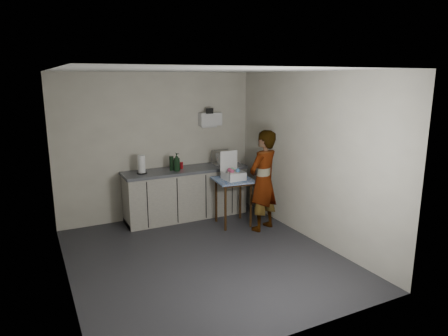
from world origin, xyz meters
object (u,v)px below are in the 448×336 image
soap_bottle (177,162)px  dish_rack (222,161)px  standing_man (263,181)px  kitchen_counter (186,195)px  dark_bottle (172,163)px  bakery_box (233,173)px  side_table (233,185)px  soda_can (181,165)px  paper_towel (142,165)px

soap_bottle → dish_rack: bearing=7.8°
soap_bottle → dish_rack: 0.97m
dish_rack → standing_man: bearing=-81.6°
kitchen_counter → dark_bottle: bearing=-176.3°
soap_bottle → bakery_box: 1.01m
kitchen_counter → side_table: (0.59, -0.72, 0.28)m
kitchen_counter → side_table: bearing=-50.4°
side_table → soda_can: soda_can is taller
side_table → paper_towel: 1.60m
standing_man → dark_bottle: 1.65m
dish_rack → kitchen_counter: bearing=-177.7°
dark_bottle → paper_towel: size_ratio=0.81×
side_table → paper_towel: bearing=159.0°
side_table → bakery_box: bearing=148.3°
kitchen_counter → standing_man: (0.93, -1.14, 0.42)m
soap_bottle → soda_can: 0.22m
side_table → standing_man: (0.34, -0.42, 0.13)m
standing_man → soda_can: bearing=-72.2°
dish_rack → bakery_box: bakery_box is taller
kitchen_counter → dish_rack: size_ratio=5.91×
soda_can → dish_rack: (0.82, -0.01, 0.00)m
dark_bottle → standing_man: bearing=-43.1°
dark_bottle → soap_bottle: bearing=-51.5°
kitchen_counter → paper_towel: (-0.79, -0.01, 0.63)m
paper_towel → dish_rack: size_ratio=0.83×
bakery_box → kitchen_counter: bearing=127.7°
kitchen_counter → standing_man: 1.53m
kitchen_counter → dark_bottle: size_ratio=8.77×
kitchen_counter → bakery_box: bakery_box is taller
standing_man → kitchen_counter: bearing=-72.8°
soda_can → dark_bottle: dark_bottle is taller
soda_can → dish_rack: size_ratio=0.31×
standing_man → bakery_box: (-0.34, 0.42, 0.07)m
paper_towel → bakery_box: bakery_box is taller
soap_bottle → dark_bottle: (-0.07, 0.08, -0.03)m
dish_rack → paper_towel: bearing=-178.5°
paper_towel → dark_bottle: bearing=-0.9°
standing_man → soda_can: standing_man is taller
dark_bottle → dish_rack: bearing=2.6°
standing_man → soda_can: size_ratio=14.53×
kitchen_counter → soda_can: soda_can is taller
dark_bottle → bakery_box: size_ratio=0.55×
side_table → paper_towel: (-1.39, 0.71, 0.35)m
paper_towel → side_table: bearing=-27.1°
side_table → dish_rack: (0.16, 0.75, 0.26)m
dark_bottle → soda_can: bearing=16.0°
soap_bottle → bakery_box: (0.78, -0.61, -0.15)m
soda_can → dish_rack: dish_rack is taller
side_table → soap_bottle: (-0.79, 0.62, 0.36)m
soap_bottle → dish_rack: (0.95, 0.13, -0.10)m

